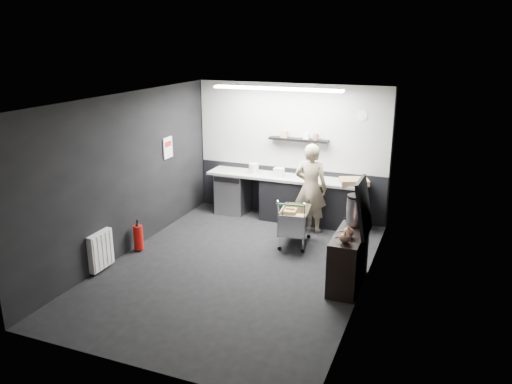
% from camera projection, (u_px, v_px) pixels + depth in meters
% --- Properties ---
extents(floor, '(5.50, 5.50, 0.00)m').
position_uv_depth(floor, '(237.00, 267.00, 8.05)').
color(floor, black).
rests_on(floor, ground).
extents(ceiling, '(5.50, 5.50, 0.00)m').
position_uv_depth(ceiling, '(235.00, 99.00, 7.25)').
color(ceiling, silver).
rests_on(ceiling, wall_back).
extents(wall_back, '(5.50, 0.00, 5.50)m').
position_uv_depth(wall_back, '(291.00, 151.00, 10.09)').
color(wall_back, black).
rests_on(wall_back, floor).
extents(wall_front, '(5.50, 0.00, 5.50)m').
position_uv_depth(wall_front, '(130.00, 258.00, 5.21)').
color(wall_front, black).
rests_on(wall_front, floor).
extents(wall_left, '(0.00, 5.50, 5.50)m').
position_uv_depth(wall_left, '(127.00, 175.00, 8.35)').
color(wall_left, black).
rests_on(wall_left, floor).
extents(wall_right, '(0.00, 5.50, 5.50)m').
position_uv_depth(wall_right, '(367.00, 202.00, 6.95)').
color(wall_right, black).
rests_on(wall_right, floor).
extents(kitchen_wall_panel, '(3.95, 0.02, 1.70)m').
position_uv_depth(kitchen_wall_panel, '(291.00, 126.00, 9.93)').
color(kitchen_wall_panel, '#B8B8B4').
rests_on(kitchen_wall_panel, wall_back).
extents(dado_panel, '(3.95, 0.02, 1.00)m').
position_uv_depth(dado_panel, '(289.00, 191.00, 10.33)').
color(dado_panel, black).
rests_on(dado_panel, wall_back).
extents(floating_shelf, '(1.20, 0.22, 0.04)m').
position_uv_depth(floating_shelf, '(299.00, 140.00, 9.83)').
color(floating_shelf, black).
rests_on(floating_shelf, wall_back).
extents(wall_clock, '(0.20, 0.03, 0.20)m').
position_uv_depth(wall_clock, '(362.00, 115.00, 9.34)').
color(wall_clock, white).
rests_on(wall_clock, wall_back).
extents(poster, '(0.02, 0.30, 0.40)m').
position_uv_depth(poster, '(168.00, 148.00, 9.44)').
color(poster, white).
rests_on(poster, wall_left).
extents(poster_red_band, '(0.02, 0.22, 0.10)m').
position_uv_depth(poster_red_band, '(168.00, 144.00, 9.42)').
color(poster_red_band, red).
rests_on(poster_red_band, poster).
extents(radiator, '(0.10, 0.50, 0.60)m').
position_uv_depth(radiator, '(101.00, 250.00, 7.83)').
color(radiator, white).
rests_on(radiator, wall_left).
extents(ceiling_strip, '(2.40, 0.20, 0.04)m').
position_uv_depth(ceiling_strip, '(277.00, 89.00, 8.90)').
color(ceiling_strip, white).
rests_on(ceiling_strip, ceiling).
extents(prep_counter, '(3.20, 0.61, 0.90)m').
position_uv_depth(prep_counter, '(291.00, 198.00, 10.02)').
color(prep_counter, black).
rests_on(prep_counter, floor).
extents(person, '(0.62, 0.41, 1.70)m').
position_uv_depth(person, '(311.00, 188.00, 9.32)').
color(person, beige).
rests_on(person, floor).
extents(shopping_cart, '(0.58, 0.88, 0.90)m').
position_uv_depth(shopping_cart, '(295.00, 222.00, 8.82)').
color(shopping_cart, silver).
rests_on(shopping_cart, floor).
extents(sideboard, '(0.47, 1.10, 1.65)m').
position_uv_depth(sideboard, '(350.00, 252.00, 7.35)').
color(sideboard, black).
rests_on(sideboard, floor).
extents(fire_extinguisher, '(0.16, 0.16, 0.54)m').
position_uv_depth(fire_extinguisher, '(138.00, 236.00, 8.61)').
color(fire_extinguisher, red).
rests_on(fire_extinguisher, floor).
extents(cardboard_box, '(0.62, 0.55, 0.10)m').
position_uv_depth(cardboard_box, '(354.00, 182.00, 9.39)').
color(cardboard_box, '#A27F56').
rests_on(cardboard_box, prep_counter).
extents(pink_tub, '(0.20, 0.20, 0.20)m').
position_uv_depth(pink_tub, '(254.00, 168.00, 10.14)').
color(pink_tub, silver).
rests_on(pink_tub, prep_counter).
extents(white_container, '(0.19, 0.15, 0.17)m').
position_uv_depth(white_container, '(279.00, 172.00, 9.90)').
color(white_container, white).
rests_on(white_container, prep_counter).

